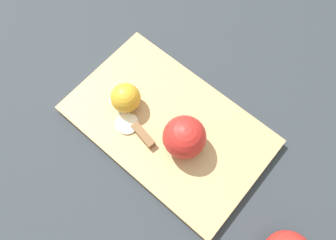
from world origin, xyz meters
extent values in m
plane|color=#282D33|center=(0.00, 0.00, 0.00)|extent=(4.00, 4.00, 0.00)
cube|color=tan|center=(0.00, 0.00, 0.01)|extent=(0.43, 0.27, 0.02)
sphere|color=red|center=(-0.06, 0.01, 0.06)|extent=(0.09, 0.09, 0.09)
cylinder|color=#EFE5C6|center=(-0.06, 0.02, 0.06)|extent=(0.08, 0.01, 0.08)
sphere|color=gold|center=(0.10, 0.02, 0.05)|extent=(0.06, 0.06, 0.06)
cylinder|color=#EFE5C6|center=(0.09, 0.03, 0.05)|extent=(0.02, 0.06, 0.06)
cube|color=silver|center=(0.09, 0.04, 0.02)|extent=(0.09, 0.03, 0.00)
cube|color=brown|center=(0.02, 0.06, 0.03)|extent=(0.06, 0.03, 0.02)
cylinder|color=#EFE5C6|center=(0.07, 0.06, 0.02)|extent=(0.05, 0.05, 0.00)
camera|label=1|loc=(-0.17, 0.20, 0.67)|focal=35.00mm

